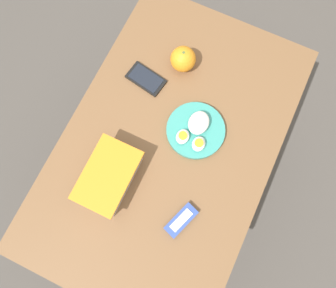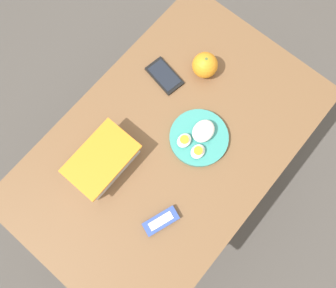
{
  "view_description": "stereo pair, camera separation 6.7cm",
  "coord_description": "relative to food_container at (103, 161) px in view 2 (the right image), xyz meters",
  "views": [
    {
      "loc": [
        -0.24,
        -0.11,
        1.81
      ],
      "look_at": [
        -0.01,
        0.0,
        0.79
      ],
      "focal_mm": 35.0,
      "sensor_mm": 36.0,
      "label": 1
    },
    {
      "loc": [
        -0.21,
        -0.17,
        1.81
      ],
      "look_at": [
        -0.01,
        0.0,
        0.79
      ],
      "focal_mm": 35.0,
      "sensor_mm": 36.0,
      "label": 2
    }
  ],
  "objects": [
    {
      "name": "table",
      "position": [
        0.18,
        -0.12,
        -0.18
      ],
      "size": [
        1.07,
        0.68,
        0.76
      ],
      "color": "brown",
      "rests_on": "ground_plane"
    },
    {
      "name": "candy_bar",
      "position": [
        -0.02,
        -0.26,
        -0.03
      ],
      "size": [
        0.12,
        0.08,
        0.02
      ],
      "color": "#334C9E",
      "rests_on": "table"
    },
    {
      "name": "orange_fruit",
      "position": [
        0.46,
        -0.04,
        0.01
      ],
      "size": [
        0.09,
        0.09,
        0.09
      ],
      "color": "orange",
      "rests_on": "table"
    },
    {
      "name": "ground_plane",
      "position": [
        0.18,
        -0.12,
        -0.79
      ],
      "size": [
        10.0,
        10.0,
        0.0
      ],
      "primitive_type": "plane",
      "color": "#4C4742"
    },
    {
      "name": "cell_phone",
      "position": [
        0.36,
        0.05,
        -0.03
      ],
      "size": [
        0.09,
        0.14,
        0.01
      ],
      "color": "black",
      "rests_on": "table"
    },
    {
      "name": "rice_plate",
      "position": [
        0.26,
        -0.18,
        -0.02
      ],
      "size": [
        0.2,
        0.2,
        0.06
      ],
      "color": "teal",
      "rests_on": "table"
    },
    {
      "name": "food_container",
      "position": [
        0.0,
        0.0,
        0.0
      ],
      "size": [
        0.22,
        0.14,
        0.08
      ],
      "color": "white",
      "rests_on": "table"
    }
  ]
}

